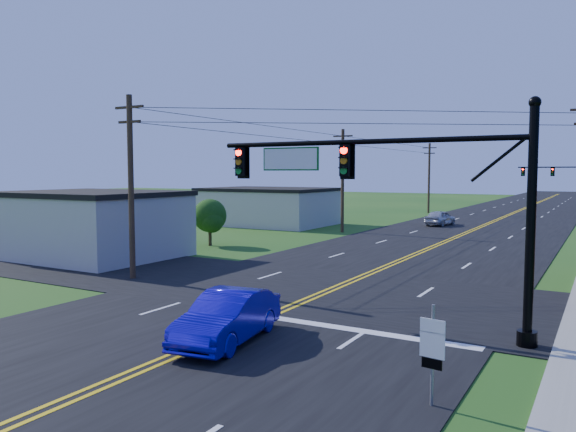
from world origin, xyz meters
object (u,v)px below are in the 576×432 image
Objects in this scene: signal_mast_main at (388,188)px; route_sign at (432,348)px; blue_car at (228,318)px; signal_mast_far at (559,177)px.

signal_mast_main is 4.84× the size of route_sign.
blue_car is at bearing 174.94° from route_sign.
signal_mast_main and signal_mast_far have the same top height.
route_sign is at bearing -87.74° from signal_mast_far.
signal_mast_main is at bearing -90.08° from signal_mast_far.
signal_mast_far is at bearing 89.92° from signal_mast_main.
signal_mast_far is 4.70× the size of route_sign.
blue_car is 7.00m from route_sign.
signal_mast_main is at bearing 39.99° from blue_car.
blue_car is 2.02× the size of route_sign.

